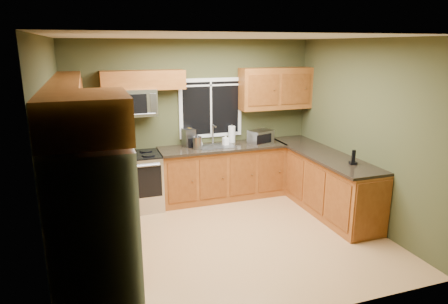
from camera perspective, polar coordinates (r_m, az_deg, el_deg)
floor at (r=5.69m, az=0.68°, el=-12.19°), size 4.20×4.20×0.00m
ceiling at (r=5.06m, az=0.78°, el=16.15°), size 4.20×4.20×0.00m
back_wall at (r=6.89m, az=-4.31°, el=4.54°), size 4.20×0.00×4.20m
front_wall at (r=3.64m, az=10.32°, el=-5.36°), size 4.20×0.00×4.20m
left_wall at (r=4.94m, az=-22.88°, el=-0.86°), size 0.00×3.60×3.60m
right_wall at (r=6.22m, az=19.29°, el=2.58°), size 0.00×3.60×3.60m
window at (r=6.92m, az=-1.89°, el=6.32°), size 1.12×0.03×1.02m
base_cabinets_left at (r=5.66m, az=-18.63°, el=-8.13°), size 0.60×2.65×0.90m
countertop_left at (r=5.50m, az=-18.78°, el=-3.60°), size 0.65×2.65×0.04m
base_cabinets_back at (r=6.95m, az=-0.22°, el=-2.99°), size 2.17×0.60×0.90m
countertop_back at (r=6.80m, az=-0.16°, el=0.72°), size 2.17×0.65×0.04m
base_cabinets_peninsula at (r=6.71m, az=13.77°, el=-4.11°), size 0.60×2.52×0.90m
countertop_peninsula at (r=6.57m, az=13.81°, el=-0.24°), size 0.65×2.50×0.04m
upper_cabinets_left at (r=5.29m, az=-21.37°, el=5.95°), size 0.33×2.65×0.72m
upper_cabinets_back_left at (r=6.47m, az=-11.47°, el=10.04°), size 1.30×0.33×0.30m
upper_cabinets_back_right at (r=7.17m, az=7.37°, el=8.98°), size 1.30×0.33×0.72m
upper_cabinet_over_fridge at (r=3.51m, az=-19.36°, el=4.79°), size 0.72×0.90×0.38m
refrigerator at (r=3.86m, az=-17.87°, el=-11.93°), size 0.74×0.90×1.80m
range at (r=6.62m, az=-12.27°, el=-4.12°), size 0.76×0.69×0.94m
microwave at (r=6.46m, az=-13.04°, el=6.90°), size 0.76×0.41×0.42m
sink at (r=6.77m, az=-1.13°, el=0.94°), size 0.60×0.42×0.36m
toaster_oven at (r=6.94m, az=5.26°, el=2.14°), size 0.46×0.40×0.24m
coffee_maker at (r=6.76m, az=-5.04°, el=1.98°), size 0.21×0.26×0.30m
kettle at (r=6.57m, az=-3.81°, el=1.41°), size 0.14×0.14×0.25m
paper_towel_roll at (r=7.02m, az=1.12°, el=2.57°), size 0.13×0.13×0.32m
soap_bottle_a at (r=6.82m, az=-4.98°, el=2.20°), size 0.15×0.15×0.30m
soap_bottle_b at (r=6.83m, az=0.24°, el=1.79°), size 0.10×0.10×0.19m
soap_bottle_c at (r=6.70m, az=-3.65°, el=1.40°), size 0.15×0.15×0.17m
cordless_phone at (r=6.02m, az=17.98°, el=-1.10°), size 0.12×0.12×0.21m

